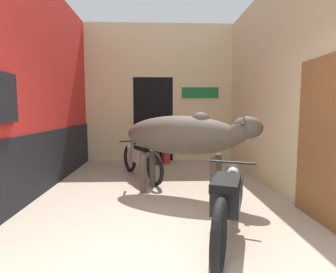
{
  "coord_description": "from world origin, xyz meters",
  "views": [
    {
      "loc": [
        -0.05,
        -2.3,
        1.43
      ],
      "look_at": [
        0.13,
        2.27,
        0.97
      ],
      "focal_mm": 28.0,
      "sensor_mm": 36.0,
      "label": 1
    }
  ],
  "objects_px": {
    "motorcycle_near": "(228,200)",
    "shopkeeper_seated": "(154,141)",
    "plastic_stool": "(166,155)",
    "bucket": "(233,170)",
    "cow": "(185,136)",
    "motorcycle_far": "(141,158)"
  },
  "relations": [
    {
      "from": "cow",
      "to": "motorcycle_near",
      "type": "distance_m",
      "value": 1.71
    },
    {
      "from": "shopkeeper_seated",
      "to": "bucket",
      "type": "relative_size",
      "value": 4.62
    },
    {
      "from": "plastic_stool",
      "to": "bucket",
      "type": "relative_size",
      "value": 1.65
    },
    {
      "from": "motorcycle_near",
      "to": "bucket",
      "type": "height_order",
      "value": "motorcycle_near"
    },
    {
      "from": "motorcycle_near",
      "to": "shopkeeper_seated",
      "type": "bearing_deg",
      "value": 101.97
    },
    {
      "from": "motorcycle_far",
      "to": "motorcycle_near",
      "type": "bearing_deg",
      "value": -67.31
    },
    {
      "from": "cow",
      "to": "bucket",
      "type": "relative_size",
      "value": 8.88
    },
    {
      "from": "shopkeeper_seated",
      "to": "plastic_stool",
      "type": "xyz_separation_m",
      "value": [
        0.32,
        0.07,
        -0.39
      ]
    },
    {
      "from": "motorcycle_far",
      "to": "bucket",
      "type": "bearing_deg",
      "value": 3.97
    },
    {
      "from": "motorcycle_near",
      "to": "motorcycle_far",
      "type": "bearing_deg",
      "value": 112.69
    },
    {
      "from": "bucket",
      "to": "motorcycle_near",
      "type": "bearing_deg",
      "value": -107.57
    },
    {
      "from": "motorcycle_near",
      "to": "shopkeeper_seated",
      "type": "xyz_separation_m",
      "value": [
        -0.87,
        4.1,
        0.18
      ]
    },
    {
      "from": "motorcycle_near",
      "to": "motorcycle_far",
      "type": "distance_m",
      "value": 2.9
    },
    {
      "from": "motorcycle_far",
      "to": "shopkeeper_seated",
      "type": "xyz_separation_m",
      "value": [
        0.25,
        1.42,
        0.2
      ]
    },
    {
      "from": "motorcycle_near",
      "to": "bucket",
      "type": "distance_m",
      "value": 2.97
    },
    {
      "from": "cow",
      "to": "motorcycle_near",
      "type": "height_order",
      "value": "cow"
    },
    {
      "from": "bucket",
      "to": "plastic_stool",
      "type": "bearing_deg",
      "value": 137.0
    },
    {
      "from": "motorcycle_far",
      "to": "shopkeeper_seated",
      "type": "relative_size",
      "value": 1.44
    },
    {
      "from": "motorcycle_near",
      "to": "shopkeeper_seated",
      "type": "distance_m",
      "value": 4.2
    },
    {
      "from": "cow",
      "to": "plastic_stool",
      "type": "distance_m",
      "value": 2.7
    },
    {
      "from": "cow",
      "to": "motorcycle_far",
      "type": "height_order",
      "value": "cow"
    },
    {
      "from": "cow",
      "to": "bucket",
      "type": "height_order",
      "value": "cow"
    }
  ]
}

